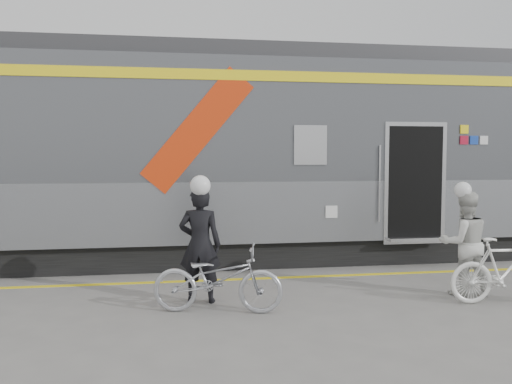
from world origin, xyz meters
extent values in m
plane|color=slate|center=(0.00, 0.00, 0.00)|extent=(90.00, 90.00, 0.00)
cube|color=black|center=(0.39, 4.20, 0.25)|extent=(24.00, 2.70, 0.50)
cube|color=#9EA0A5|center=(0.39, 4.20, 1.05)|extent=(24.00, 3.00, 1.10)
cube|color=#575A5E|center=(0.39, 4.20, 2.70)|extent=(24.00, 3.00, 2.20)
cube|color=#38383A|center=(0.39, 4.20, 3.95)|extent=(24.00, 2.64, 0.30)
cube|color=yellow|center=(0.39, 2.69, 3.45)|extent=(24.00, 0.02, 0.18)
cube|color=red|center=(-1.41, 2.69, 2.50)|extent=(1.96, 0.01, 2.19)
cube|color=black|center=(0.59, 2.69, 2.25)|extent=(0.55, 0.02, 0.65)
cube|color=black|center=(2.59, 2.90, 1.55)|extent=(1.05, 0.45, 2.10)
cube|color=silver|center=(2.59, 2.69, 1.55)|extent=(1.20, 0.02, 2.25)
cylinder|color=silver|center=(1.89, 2.67, 1.55)|extent=(0.04, 0.04, 1.40)
cube|color=silver|center=(2.59, 2.65, 0.52)|extent=(1.05, 0.25, 0.06)
cube|color=yellow|center=(3.54, 2.69, 2.55)|extent=(0.16, 0.01, 0.16)
cube|color=#AD132D|center=(3.54, 2.69, 2.35)|extent=(0.16, 0.01, 0.16)
cube|color=#1A3FA9|center=(3.74, 2.69, 2.35)|extent=(0.16, 0.01, 0.16)
cube|color=silver|center=(3.94, 2.69, 2.35)|extent=(0.16, 0.01, 0.16)
cube|color=silver|center=(0.99, 2.69, 1.05)|extent=(0.22, 0.01, 0.22)
cube|color=yellow|center=(0.00, 2.15, 0.00)|extent=(24.00, 0.12, 0.01)
imported|color=black|center=(-1.48, 0.88, 0.82)|extent=(0.67, 0.52, 1.64)
imported|color=#B1B3BA|center=(-1.28, 0.33, 0.45)|extent=(1.81, 0.97, 0.90)
imported|color=silver|center=(2.41, 0.67, 0.77)|extent=(0.80, 0.65, 1.54)
imported|color=white|center=(2.71, 0.12, 0.47)|extent=(1.59, 0.58, 0.93)
sphere|color=white|center=(-1.48, 0.88, 1.78)|extent=(0.28, 0.28, 0.28)
sphere|color=white|center=(2.41, 0.67, 1.66)|extent=(0.25, 0.25, 0.25)
camera|label=1|loc=(-1.90, -6.69, 2.09)|focal=38.00mm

